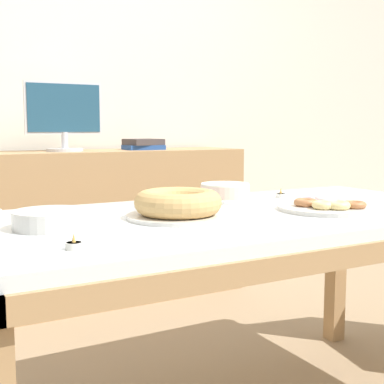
# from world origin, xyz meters

# --- Properties ---
(wall_back) EXTENTS (8.00, 0.10, 2.60)m
(wall_back) POSITION_xyz_m (0.00, 1.78, 1.30)
(wall_back) COLOR silver
(wall_back) RESTS_ON ground
(dining_table) EXTENTS (1.76, 0.87, 0.73)m
(dining_table) POSITION_xyz_m (0.00, 0.00, 0.64)
(dining_table) COLOR silver
(dining_table) RESTS_ON ground
(sideboard) EXTENTS (1.80, 0.44, 0.87)m
(sideboard) POSITION_xyz_m (0.00, 1.48, 0.44)
(sideboard) COLOR tan
(sideboard) RESTS_ON ground
(computer_monitor) EXTENTS (0.42, 0.20, 0.38)m
(computer_monitor) POSITION_xyz_m (-0.15, 1.48, 1.06)
(computer_monitor) COLOR silver
(computer_monitor) RESTS_ON sideboard
(book_stack) EXTENTS (0.23, 0.20, 0.06)m
(book_stack) POSITION_xyz_m (0.33, 1.48, 0.90)
(book_stack) COLOR #23478C
(book_stack) RESTS_ON sideboard
(cake_chocolate_round) EXTENTS (0.27, 0.27, 0.07)m
(cake_chocolate_round) POSITION_xyz_m (0.12, 0.26, 0.76)
(cake_chocolate_round) COLOR silver
(cake_chocolate_round) RESTS_ON dining_table
(cake_golden_bundt) EXTENTS (0.32, 0.32, 0.09)m
(cake_golden_bundt) POSITION_xyz_m (-0.22, -0.01, 0.77)
(cake_golden_bundt) COLOR silver
(cake_golden_bundt) RESTS_ON dining_table
(pastry_platter) EXTENTS (0.34, 0.34, 0.04)m
(pastry_platter) POSITION_xyz_m (0.30, -0.11, 0.74)
(pastry_platter) COLOR silver
(pastry_platter) RESTS_ON dining_table
(plate_stack) EXTENTS (0.21, 0.21, 0.05)m
(plate_stack) POSITION_xyz_m (-0.60, 0.01, 0.75)
(plate_stack) COLOR silver
(plate_stack) RESTS_ON dining_table
(tealight_right_edge) EXTENTS (0.04, 0.04, 0.04)m
(tealight_right_edge) POSITION_xyz_m (0.37, 0.23, 0.74)
(tealight_right_edge) COLOR silver
(tealight_right_edge) RESTS_ON dining_table
(tealight_centre) EXTENTS (0.04, 0.04, 0.04)m
(tealight_centre) POSITION_xyz_m (-0.62, -0.27, 0.74)
(tealight_centre) COLOR silver
(tealight_centre) RESTS_ON dining_table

